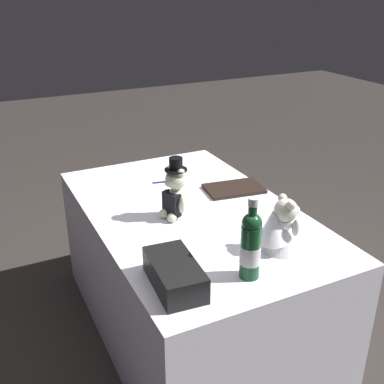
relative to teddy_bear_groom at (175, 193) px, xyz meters
name	(u,v)px	position (x,y,z in m)	size (l,w,h in m)	color
ground_plane	(192,325)	(0.02, -0.10, -0.83)	(12.00, 12.00, 0.00)	#2D2826
reception_table	(192,271)	(0.02, -0.10, -0.48)	(1.54, 0.95, 0.71)	white
teddy_bear_groom	(175,193)	(0.00, 0.00, 0.00)	(0.14, 0.14, 0.30)	beige
teddy_bear_bride	(281,228)	(-0.46, -0.27, -0.02)	(0.18, 0.23, 0.24)	white
champagne_bottle	(251,245)	(-0.57, -0.05, 0.01)	(0.08, 0.08, 0.33)	#144424
signing_pen	(163,182)	(0.41, -0.11, -0.12)	(0.04, 0.14, 0.01)	navy
gift_case_black	(175,274)	(-0.51, 0.23, -0.07)	(0.31, 0.18, 0.10)	black
guestbook	(234,189)	(0.14, -0.41, -0.12)	(0.19, 0.30, 0.02)	black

